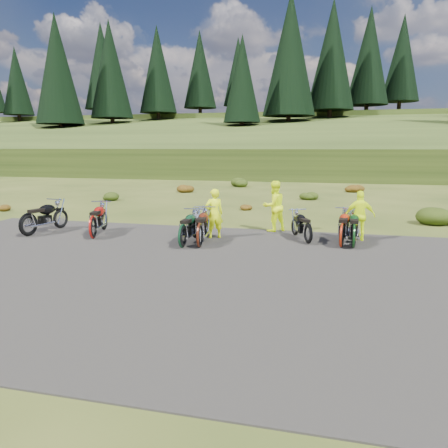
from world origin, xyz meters
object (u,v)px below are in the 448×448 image
(motorcycle_0, at_px, (29,237))
(motorcycle_7, at_px, (353,249))
(motorcycle_3, at_px, (199,246))
(person_middle, at_px, (214,214))

(motorcycle_0, relative_size, motorcycle_7, 1.08)
(motorcycle_3, xyz_separation_m, person_middle, (0.17, 1.25, 0.87))
(person_middle, bearing_deg, motorcycle_0, -16.86)
(motorcycle_0, distance_m, motorcycle_7, 11.28)
(motorcycle_3, bearing_deg, motorcycle_7, -101.50)
(motorcycle_3, relative_size, motorcycle_7, 0.95)
(motorcycle_7, distance_m, person_middle, 4.80)
(motorcycle_0, relative_size, motorcycle_3, 1.13)
(motorcycle_7, bearing_deg, person_middle, 85.89)
(motorcycle_3, bearing_deg, motorcycle_0, 69.94)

